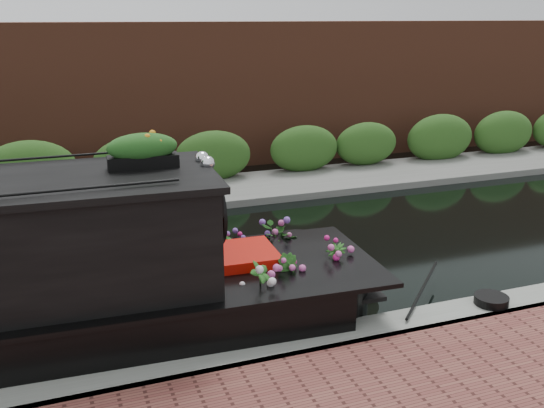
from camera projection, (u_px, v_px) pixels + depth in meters
name	position (u px, v px, depth m)	size (l,w,h in m)	color
ground	(177.00, 270.00, 10.36)	(80.00, 80.00, 0.00)	black
near_bank_coping	(232.00, 372.00, 7.40)	(40.00, 0.60, 0.50)	gray
far_bank_path	(140.00, 202.00, 14.12)	(40.00, 2.40, 0.34)	slate
far_hedge	(135.00, 192.00, 14.92)	(40.00, 1.10, 2.80)	#29511B
far_brick_wall	(124.00, 172.00, 16.81)	(40.00, 1.00, 8.00)	brown
rope_fender	(364.00, 284.00, 9.42)	(0.34, 0.34, 0.41)	olive
coiled_mooring_rope	(491.00, 300.00, 8.58)	(0.48, 0.48, 0.12)	black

